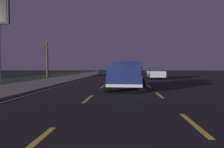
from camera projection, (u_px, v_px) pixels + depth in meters
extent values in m
plane|color=black|center=(126.00, 79.00, 27.95)|extent=(144.00, 144.00, 0.00)
cube|color=slate|center=(69.00, 78.00, 28.42)|extent=(108.00, 4.00, 0.12)
cube|color=#1E3819|center=(31.00, 78.00, 28.75)|extent=(108.00, 6.00, 0.01)
cube|color=yellow|center=(194.00, 124.00, 5.63)|extent=(2.40, 0.14, 0.01)
cube|color=yellow|center=(159.00, 95.00, 11.50)|extent=(2.40, 0.14, 0.01)
cube|color=yellow|center=(149.00, 86.00, 16.94)|extent=(2.40, 0.14, 0.01)
cube|color=yellow|center=(142.00, 81.00, 23.70)|extent=(2.40, 0.14, 0.01)
cube|color=yellow|center=(139.00, 78.00, 28.98)|extent=(2.40, 0.14, 0.01)
cube|color=yellow|center=(137.00, 76.00, 34.32)|extent=(2.40, 0.14, 0.01)
cube|color=yellow|center=(136.00, 75.00, 40.48)|extent=(2.40, 0.14, 0.01)
cube|color=yellow|center=(134.00, 74.00, 46.81)|extent=(2.40, 0.14, 0.01)
cube|color=yellow|center=(133.00, 73.00, 51.96)|extent=(2.40, 0.14, 0.01)
cube|color=yellow|center=(133.00, 73.00, 57.39)|extent=(2.40, 0.14, 0.01)
cube|color=yellow|center=(132.00, 72.00, 64.32)|extent=(2.40, 0.14, 0.01)
cube|color=yellow|center=(132.00, 72.00, 69.89)|extent=(2.40, 0.14, 0.01)
cube|color=yellow|center=(131.00, 71.00, 76.00)|extent=(2.40, 0.14, 0.01)
cube|color=yellow|center=(32.00, 145.00, 4.09)|extent=(2.40, 0.14, 0.01)
cube|color=yellow|center=(88.00, 99.00, 10.14)|extent=(2.40, 0.14, 0.01)
cube|color=yellow|center=(103.00, 87.00, 16.46)|extent=(2.40, 0.14, 0.01)
cube|color=yellow|center=(109.00, 81.00, 22.39)|extent=(2.40, 0.14, 0.01)
cube|color=yellow|center=(112.00, 79.00, 28.07)|extent=(2.40, 0.14, 0.01)
cube|color=yellow|center=(115.00, 77.00, 33.39)|extent=(2.40, 0.14, 0.01)
cube|color=yellow|center=(117.00, 75.00, 40.15)|extent=(2.40, 0.14, 0.01)
cube|color=yellow|center=(118.00, 74.00, 46.75)|extent=(2.40, 0.14, 0.01)
cube|color=yellow|center=(119.00, 73.00, 52.97)|extent=(2.40, 0.14, 0.01)
cube|color=yellow|center=(120.00, 72.00, 59.74)|extent=(2.40, 0.14, 0.01)
cube|color=yellow|center=(120.00, 72.00, 66.44)|extent=(2.40, 0.14, 0.01)
cube|color=yellow|center=(121.00, 72.00, 72.73)|extent=(2.40, 0.14, 0.01)
cube|color=yellow|center=(121.00, 71.00, 78.51)|extent=(2.40, 0.14, 0.01)
cube|color=silver|center=(86.00, 78.00, 28.28)|extent=(108.00, 0.14, 0.01)
cube|color=#141E4C|center=(126.00, 79.00, 14.54)|extent=(5.48, 2.21, 0.60)
cube|color=#141E4C|center=(127.00, 68.00, 15.70)|extent=(2.23, 1.92, 0.90)
cube|color=#1E2833|center=(126.00, 67.00, 14.65)|extent=(0.10, 1.44, 0.50)
cube|color=#141E4C|center=(110.00, 71.00, 13.55)|extent=(3.02, 0.20, 0.56)
cube|color=#141E4C|center=(141.00, 71.00, 13.35)|extent=(3.02, 0.20, 0.56)
cube|color=#141E4C|center=(124.00, 71.00, 11.88)|extent=(0.15, 1.88, 0.56)
cube|color=silver|center=(124.00, 86.00, 11.90)|extent=(0.20, 2.00, 0.16)
cube|color=red|center=(109.00, 67.00, 11.96)|extent=(0.07, 0.14, 0.20)
cube|color=red|center=(139.00, 67.00, 11.80)|extent=(0.07, 0.14, 0.20)
ellipsoid|color=#4C422D|center=(125.00, 70.00, 13.45)|extent=(2.65, 1.62, 0.64)
sphere|color=silver|center=(120.00, 72.00, 13.98)|extent=(0.40, 0.40, 0.40)
sphere|color=beige|center=(130.00, 73.00, 12.82)|extent=(0.34, 0.34, 0.34)
cylinder|color=black|center=(114.00, 81.00, 16.42)|extent=(0.84, 0.28, 0.84)
cylinder|color=black|center=(140.00, 81.00, 16.21)|extent=(0.84, 0.28, 0.84)
cylinder|color=black|center=(108.00, 85.00, 12.88)|extent=(0.84, 0.28, 0.84)
cylinder|color=black|center=(142.00, 85.00, 12.67)|extent=(0.84, 0.28, 0.84)
cube|color=#B2B5BA|center=(156.00, 74.00, 27.11)|extent=(4.40, 1.81, 0.70)
cube|color=#1E2833|center=(156.00, 69.00, 26.84)|extent=(2.47, 1.59, 0.56)
cylinder|color=black|center=(147.00, 76.00, 28.67)|extent=(0.68, 0.22, 0.68)
cylinder|color=black|center=(161.00, 76.00, 28.55)|extent=(0.68, 0.22, 0.68)
cylinder|color=black|center=(150.00, 77.00, 25.69)|extent=(0.68, 0.22, 0.68)
cylinder|color=black|center=(165.00, 77.00, 25.57)|extent=(0.68, 0.22, 0.68)
cube|color=red|center=(158.00, 74.00, 24.97)|extent=(0.08, 1.51, 0.10)
cube|color=black|center=(105.00, 72.00, 38.23)|extent=(4.45, 1.93, 0.70)
cube|color=#1E2833|center=(105.00, 68.00, 37.97)|extent=(2.51, 1.66, 0.56)
cylinder|color=black|center=(102.00, 73.00, 39.82)|extent=(0.68, 0.22, 0.68)
cylinder|color=black|center=(111.00, 73.00, 39.65)|extent=(0.68, 0.22, 0.68)
cylinder|color=black|center=(99.00, 74.00, 36.84)|extent=(0.68, 0.22, 0.68)
cylinder|color=black|center=(110.00, 74.00, 36.67)|extent=(0.68, 0.22, 0.68)
cube|color=red|center=(104.00, 72.00, 36.09)|extent=(0.12, 1.51, 0.10)
cylinder|color=#423323|center=(47.00, 60.00, 31.44)|extent=(0.28, 0.28, 5.06)
cylinder|color=#423323|center=(45.00, 46.00, 31.24)|extent=(0.42, 0.63, 1.17)
cylinder|color=#423323|center=(49.00, 50.00, 31.10)|extent=(0.59, 0.91, 1.23)
cylinder|color=#423323|center=(49.00, 43.00, 31.07)|extent=(0.59, 0.91, 1.09)
cylinder|color=#423323|center=(46.00, 48.00, 31.91)|extent=(0.98, 0.99, 1.13)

